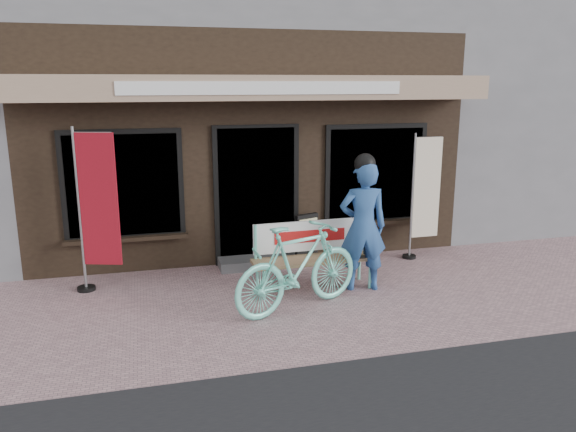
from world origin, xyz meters
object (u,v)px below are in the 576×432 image
object	(u,v)px
person	(363,224)
nobori_cream	(424,194)
bench	(312,250)
menu_stand	(307,238)
nobori_red	(96,209)
bicycle	(298,267)

from	to	relation	value
person	nobori_cream	distance (m)	1.88
bench	nobori_cream	bearing A→B (deg)	20.56
person	menu_stand	xyz separation A→B (m)	(-0.41, 1.31, -0.53)
person	menu_stand	size ratio (longest dim) A/B	2.39
bench	nobori_cream	distance (m)	2.38
nobori_red	menu_stand	world-z (taller)	nobori_red
bench	person	xyz separation A→B (m)	(0.65, -0.24, 0.39)
bench	nobori_red	size ratio (longest dim) A/B	0.77
bicycle	nobori_red	xyz separation A→B (m)	(-2.46, 1.32, 0.61)
nobori_red	nobori_cream	distance (m)	5.03
bicycle	nobori_cream	distance (m)	3.06
bench	person	distance (m)	0.80
bench	nobori_cream	xyz separation A→B (m)	(2.16, 0.88, 0.51)
menu_stand	bicycle	bearing A→B (deg)	-128.68
bench	person	bearing A→B (deg)	-21.77
bench	person	world-z (taller)	person
bicycle	nobori_red	size ratio (longest dim) A/B	0.83
nobori_red	nobori_cream	xyz separation A→B (m)	(5.02, 0.28, -0.11)
bench	bicycle	size ratio (longest dim) A/B	0.93
bicycle	menu_stand	bearing A→B (deg)	-41.12
nobori_red	bicycle	bearing A→B (deg)	-10.79
bicycle	menu_stand	size ratio (longest dim) A/B	2.35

